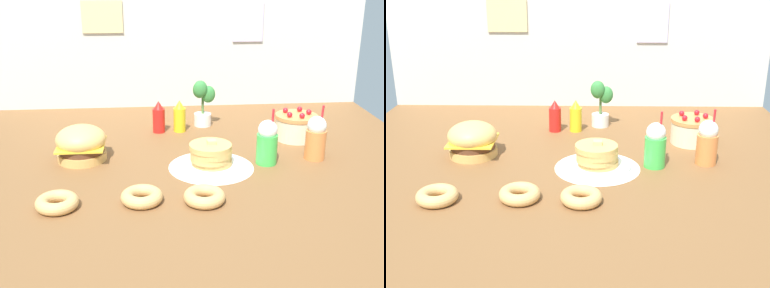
{
  "view_description": "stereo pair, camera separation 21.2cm",
  "coord_description": "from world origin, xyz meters",
  "views": [
    {
      "loc": [
        -0.15,
        -1.97,
        0.86
      ],
      "look_at": [
        0.02,
        0.0,
        0.12
      ],
      "focal_mm": 45.34,
      "sensor_mm": 36.0,
      "label": 1
    },
    {
      "loc": [
        0.06,
        -1.98,
        0.86
      ],
      "look_at": [
        0.02,
        0.0,
        0.12
      ],
      "focal_mm": 45.34,
      "sensor_mm": 36.0,
      "label": 2
    }
  ],
  "objects": [
    {
      "name": "layer_cake",
      "position": [
        0.58,
        0.35,
        0.07
      ],
      "size": [
        0.22,
        0.22,
        0.16
      ],
      "color": "beige",
      "rests_on": "ground_plane"
    },
    {
      "name": "burger",
      "position": [
        -0.48,
        0.15,
        0.08
      ],
      "size": [
        0.23,
        0.23,
        0.17
      ],
      "color": "#DBA859",
      "rests_on": "ground_plane"
    },
    {
      "name": "donut_chocolate",
      "position": [
        -0.2,
        -0.31,
        0.03
      ],
      "size": [
        0.16,
        0.16,
        0.05
      ],
      "color": "tan",
      "rests_on": "ground_plane"
    },
    {
      "name": "pancake_stack",
      "position": [
        0.1,
        0.01,
        0.05
      ],
      "size": [
        0.29,
        0.29,
        0.13
      ],
      "color": "white",
      "rests_on": "doily_mat"
    },
    {
      "name": "ketchup_bottle",
      "position": [
        -0.12,
        0.52,
        0.08
      ],
      "size": [
        0.07,
        0.07,
        0.17
      ],
      "color": "red",
      "rests_on": "ground_plane"
    },
    {
      "name": "ground_plane",
      "position": [
        0.0,
        0.0,
        -0.01
      ],
      "size": [
        2.35,
        2.06,
        0.02
      ],
      "primitive_type": "cube",
      "color": "brown"
    },
    {
      "name": "donut_vanilla",
      "position": [
        0.03,
        -0.33,
        0.03
      ],
      "size": [
        0.16,
        0.16,
        0.05
      ],
      "color": "tan",
      "rests_on": "ground_plane"
    },
    {
      "name": "back_wall",
      "position": [
        0.0,
        1.03,
        0.47
      ],
      "size": [
        2.35,
        0.04,
        0.93
      ],
      "color": "beige",
      "rests_on": "ground_plane"
    },
    {
      "name": "cream_soda_cup",
      "position": [
        0.36,
        0.04,
        0.1
      ],
      "size": [
        0.1,
        0.1,
        0.26
      ],
      "color": "green",
      "rests_on": "ground_plane"
    },
    {
      "name": "mustard_bottle",
      "position": [
        -0.01,
        0.52,
        0.08
      ],
      "size": [
        0.07,
        0.07,
        0.17
      ],
      "color": "yellow",
      "rests_on": "ground_plane"
    },
    {
      "name": "doily_mat",
      "position": [
        0.1,
        0.01,
        0.0
      ],
      "size": [
        0.38,
        0.38,
        0.0
      ],
      "primitive_type": "cylinder",
      "color": "white",
      "rests_on": "ground_plane"
    },
    {
      "name": "potted_plant",
      "position": [
        0.13,
        0.61,
        0.14
      ],
      "size": [
        0.12,
        0.1,
        0.26
      ],
      "color": "white",
      "rests_on": "ground_plane"
    },
    {
      "name": "donut_pink_glaze",
      "position": [
        -0.52,
        -0.33,
        0.03
      ],
      "size": [
        0.16,
        0.16,
        0.05
      ],
      "color": "tan",
      "rests_on": "ground_plane"
    },
    {
      "name": "orange_float_cup",
      "position": [
        0.6,
        0.07,
        0.1
      ],
      "size": [
        0.1,
        0.1,
        0.26
      ],
      "color": "orange",
      "rests_on": "ground_plane"
    }
  ]
}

